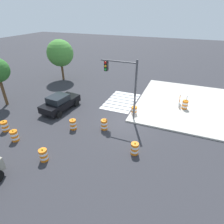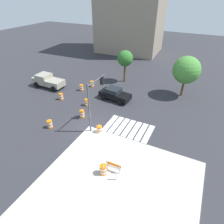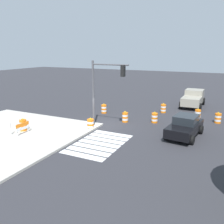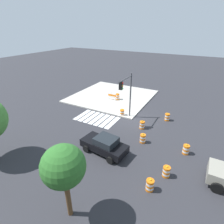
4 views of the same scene
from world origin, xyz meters
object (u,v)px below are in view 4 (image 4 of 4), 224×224
object	(u,v)px
sports_car	(105,145)
traffic_barrel_median_near	(142,125)
construction_barricade	(113,96)
traffic_light_pole	(127,90)
traffic_barrel_on_sidewalk	(118,97)
traffic_barrel_crosswalk_end	(122,113)
street_tree_streetside_mid	(63,167)
traffic_barrel_opposite_curb	(167,117)
traffic_barrel_lane_center	(150,185)
traffic_barrel_median_far	(166,172)
traffic_barrel_far_curb	(143,138)
traffic_barrel_near_corner	(186,149)

from	to	relation	value
sports_car	traffic_barrel_median_near	xyz separation A→B (m)	(-1.57, -5.64, -0.36)
construction_barricade	traffic_light_pole	world-z (taller)	traffic_light_pole
traffic_barrel_median_near	traffic_barrel_on_sidewalk	bearing A→B (deg)	-44.93
traffic_barrel_crosswalk_end	street_tree_streetside_mid	world-z (taller)	street_tree_streetside_mid
traffic_barrel_opposite_curb	street_tree_streetside_mid	bearing A→B (deg)	81.00
traffic_barrel_opposite_curb	traffic_light_pole	bearing A→B (deg)	29.33
street_tree_streetside_mid	traffic_barrel_crosswalk_end	bearing A→B (deg)	-77.66
traffic_barrel_opposite_curb	traffic_barrel_lane_center	bearing A→B (deg)	96.96
traffic_barrel_median_far	traffic_barrel_far_curb	bearing A→B (deg)	-47.49
traffic_light_pole	street_tree_streetside_mid	size ratio (longest dim) A/B	1.09
traffic_barrel_median_near	traffic_barrel_far_curb	bearing A→B (deg)	111.24
traffic_barrel_far_curb	traffic_light_pole	bearing A→B (deg)	-44.71
traffic_light_pole	traffic_barrel_far_curb	bearing A→B (deg)	135.29
traffic_barrel_median_far	traffic_barrel_lane_center	xyz separation A→B (m)	(0.71, 1.85, 0.00)
traffic_barrel_median_far	traffic_barrel_on_sidewalk	xyz separation A→B (m)	(10.38, -12.18, 0.15)
traffic_barrel_median_near	traffic_light_pole	world-z (taller)	traffic_light_pole
traffic_barrel_lane_center	construction_barricade	size ratio (longest dim) A/B	0.78
traffic_barrel_near_corner	traffic_barrel_opposite_curb	xyz separation A→B (m)	(2.97, -5.60, 0.00)
traffic_barrel_near_corner	traffic_barrel_opposite_curb	bearing A→B (deg)	-62.05
sports_car	traffic_barrel_crosswalk_end	world-z (taller)	sports_car
traffic_barrel_on_sidewalk	sports_car	bearing A→B (deg)	111.60
sports_car	traffic_barrel_on_sidewalk	xyz separation A→B (m)	(4.72, -11.91, -0.21)
traffic_barrel_crosswalk_end	construction_barricade	size ratio (longest dim) A/B	0.78
traffic_barrel_lane_center	street_tree_streetside_mid	xyz separation A→B (m)	(3.74, 4.08, 3.33)
traffic_barrel_near_corner	traffic_barrel_lane_center	size ratio (longest dim) A/B	1.00
traffic_barrel_near_corner	traffic_barrel_median_far	size ratio (longest dim) A/B	1.00
street_tree_streetside_mid	traffic_barrel_median_far	bearing A→B (deg)	-126.94
sports_car	traffic_light_pole	xyz separation A→B (m)	(0.81, -6.45, 3.10)
traffic_barrel_near_corner	street_tree_streetside_mid	size ratio (longest dim) A/B	0.20
sports_car	traffic_barrel_near_corner	xyz separation A→B (m)	(-6.57, -3.33, -0.36)
traffic_barrel_median_near	traffic_barrel_far_curb	distance (m)	2.70
traffic_barrel_on_sidewalk	street_tree_streetside_mid	size ratio (longest dim) A/B	0.20
traffic_barrel_near_corner	construction_barricade	bearing A→B (deg)	-34.30
traffic_barrel_lane_center	traffic_barrel_median_near	bearing A→B (deg)	-66.46
traffic_barrel_median_near	street_tree_streetside_mid	world-z (taller)	street_tree_streetside_mid
sports_car	traffic_barrel_near_corner	bearing A→B (deg)	-153.17
traffic_barrel_on_sidewalk	traffic_light_pole	xyz separation A→B (m)	(-3.90, 5.46, 3.31)
traffic_barrel_opposite_curb	construction_barricade	distance (m)	9.31
traffic_barrel_crosswalk_end	traffic_light_pole	xyz separation A→B (m)	(-0.95, 0.91, 3.46)
traffic_barrel_on_sidewalk	traffic_barrel_far_curb	bearing A→B (deg)	129.58
traffic_barrel_crosswalk_end	traffic_barrel_lane_center	bearing A→B (deg)	125.29
traffic_barrel_near_corner	traffic_barrel_crosswalk_end	distance (m)	9.26
traffic_barrel_far_curb	construction_barricade	distance (m)	11.50
traffic_barrel_near_corner	traffic_light_pole	size ratio (longest dim) A/B	0.19
traffic_barrel_near_corner	traffic_barrel_lane_center	bearing A→B (deg)	73.40
traffic_barrel_near_corner	street_tree_streetside_mid	distance (m)	11.43
traffic_barrel_near_corner	traffic_barrel_median_far	bearing A→B (deg)	75.78
traffic_barrel_near_corner	construction_barricade	xyz separation A→B (m)	(11.93, -8.14, 0.27)
traffic_barrel_near_corner	traffic_barrel_median_near	xyz separation A→B (m)	(5.00, -2.31, 0.00)
traffic_barrel_far_curb	traffic_barrel_opposite_curb	distance (m)	5.90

